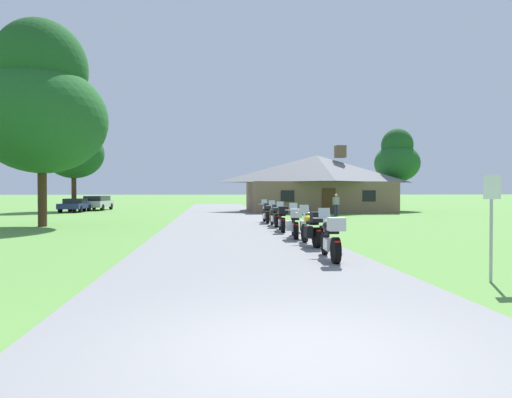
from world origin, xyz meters
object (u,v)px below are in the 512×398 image
at_px(motorcycle_black_nearest_to_camera, 331,238).
at_px(bystander_gray_shirt_near_lodge, 336,204).
at_px(motorcycle_green_fifth_in_row, 275,215).
at_px(metal_signpost_roadside, 492,215).
at_px(motorcycle_white_farthest_in_row, 266,213).
at_px(motorcycle_yellow_second_in_row, 313,229).
at_px(parked_navy_sedan_far_left, 75,205).
at_px(parked_silver_suv_far_left, 98,202).
at_px(motorcycle_yellow_fourth_in_row, 282,219).
at_px(tree_right_of_lodge, 397,158).
at_px(motorcycle_silver_third_in_row, 295,224).
at_px(tree_left_far, 74,146).
at_px(tree_left_near, 42,104).

bearing_deg(motorcycle_black_nearest_to_camera, bystander_gray_shirt_near_lodge, 77.52).
relative_size(motorcycle_green_fifth_in_row, metal_signpost_roadside, 0.97).
height_order(motorcycle_white_farthest_in_row, bystander_gray_shirt_near_lodge, bystander_gray_shirt_near_lodge).
bearing_deg(motorcycle_yellow_second_in_row, parked_navy_sedan_far_left, 116.92).
bearing_deg(motorcycle_black_nearest_to_camera, parked_silver_suv_far_left, 116.98).
xyz_separation_m(motorcycle_yellow_fourth_in_row, motorcycle_green_fifth_in_row, (0.09, 2.81, 0.00)).
bearing_deg(motorcycle_yellow_fourth_in_row, parked_navy_sedan_far_left, 129.51).
height_order(motorcycle_black_nearest_to_camera, tree_right_of_lodge, tree_right_of_lodge).
relative_size(motorcycle_silver_third_in_row, metal_signpost_roadside, 0.97).
distance_m(motorcycle_black_nearest_to_camera, motorcycle_white_farthest_in_row, 13.53).
height_order(tree_left_far, parked_navy_sedan_far_left, tree_left_far).
xyz_separation_m(motorcycle_black_nearest_to_camera, tree_left_far, (-15.83, 31.67, 5.44)).
height_order(motorcycle_silver_third_in_row, tree_left_far, tree_left_far).
xyz_separation_m(motorcycle_yellow_fourth_in_row, tree_left_far, (-15.89, 23.53, 5.44)).
height_order(motorcycle_yellow_fourth_in_row, metal_signpost_roadside, metal_signpost_roadside).
bearing_deg(motorcycle_silver_third_in_row, parked_silver_suv_far_left, 123.78).
relative_size(motorcycle_silver_third_in_row, parked_navy_sedan_far_left, 0.49).
bearing_deg(tree_left_far, metal_signpost_roadside, -62.01).
distance_m(bystander_gray_shirt_near_lodge, parked_silver_suv_far_left, 23.85).
xyz_separation_m(motorcycle_white_farthest_in_row, tree_left_near, (-11.81, -0.73, 5.73)).
bearing_deg(motorcycle_white_farthest_in_row, tree_left_far, 130.78).
height_order(motorcycle_green_fifth_in_row, parked_silver_suv_far_left, parked_silver_suv_far_left).
height_order(motorcycle_yellow_second_in_row, parked_navy_sedan_far_left, motorcycle_yellow_second_in_row).
relative_size(metal_signpost_roadside, tree_right_of_lodge, 0.27).
distance_m(bystander_gray_shirt_near_lodge, tree_right_of_lodge, 13.37).
bearing_deg(motorcycle_black_nearest_to_camera, tree_right_of_lodge, 67.62).
bearing_deg(tree_right_of_lodge, tree_left_far, 176.81).
distance_m(motorcycle_yellow_fourth_in_row, bystander_gray_shirt_near_lodge, 14.00).
relative_size(motorcycle_yellow_fourth_in_row, tree_right_of_lodge, 0.26).
height_order(motorcycle_black_nearest_to_camera, parked_navy_sedan_far_left, motorcycle_black_nearest_to_camera).
distance_m(motorcycle_yellow_second_in_row, motorcycle_yellow_fourth_in_row, 5.28).
distance_m(metal_signpost_roadside, tree_left_near, 21.70).
relative_size(motorcycle_green_fifth_in_row, tree_left_far, 0.22).
height_order(bystander_gray_shirt_near_lodge, parked_navy_sedan_far_left, bystander_gray_shirt_near_lodge).
relative_size(motorcycle_yellow_fourth_in_row, parked_silver_suv_far_left, 0.44).
height_order(motorcycle_yellow_second_in_row, motorcycle_yellow_fourth_in_row, same).
relative_size(motorcycle_black_nearest_to_camera, tree_left_near, 0.20).
relative_size(parked_silver_suv_far_left, parked_navy_sedan_far_left, 1.12).
height_order(motorcycle_yellow_fourth_in_row, parked_navy_sedan_far_left, motorcycle_yellow_fourth_in_row).
xyz_separation_m(motorcycle_yellow_fourth_in_row, metal_signpost_roadside, (2.43, -10.93, 0.73)).
height_order(tree_right_of_lodge, parked_navy_sedan_far_left, tree_right_of_lodge).
bearing_deg(tree_right_of_lodge, metal_signpost_roadside, -110.78).
distance_m(motorcycle_black_nearest_to_camera, metal_signpost_roadside, 3.80).
bearing_deg(parked_navy_sedan_far_left, motorcycle_yellow_fourth_in_row, -54.54).
height_order(motorcycle_yellow_fourth_in_row, tree_left_near, tree_left_near).
bearing_deg(parked_silver_suv_far_left, metal_signpost_roadside, -61.91).
height_order(motorcycle_white_farthest_in_row, parked_silver_suv_far_left, parked_silver_suv_far_left).
bearing_deg(motorcycle_yellow_fourth_in_row, metal_signpost_roadside, -73.24).
xyz_separation_m(motorcycle_yellow_fourth_in_row, bystander_gray_shirt_near_lodge, (6.11, 12.60, 0.31)).
height_order(parked_silver_suv_far_left, parked_navy_sedan_far_left, parked_silver_suv_far_left).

